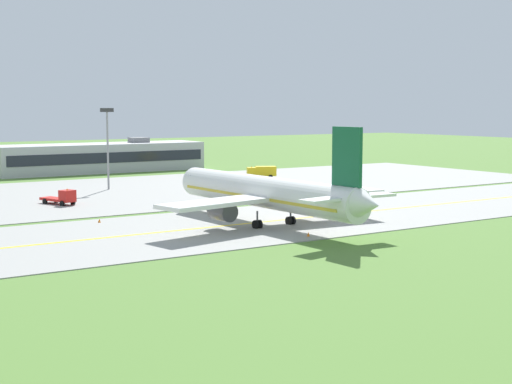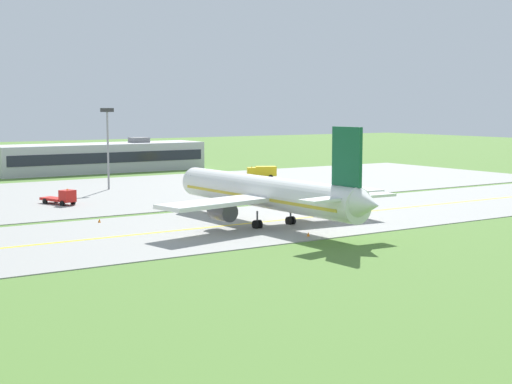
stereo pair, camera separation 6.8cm
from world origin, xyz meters
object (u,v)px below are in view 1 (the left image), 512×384
Objects in this scene: service_truck_fuel at (62,198)px; service_truck_catering at (349,168)px; apron_light_mast at (108,138)px; airplane_lead at (267,193)px; service_truck_baggage at (262,171)px.

service_truck_fuel is 1.05× the size of service_truck_catering.
service_truck_fuel is at bearing -130.65° from apron_light_mast.
service_truck_fuel is (-15.34, 33.00, -2.95)m from airplane_lead.
service_truck_catering is (57.50, 52.23, -2.95)m from airplane_lead.
service_truck_baggage is 0.99× the size of service_truck_catering.
airplane_lead is at bearing -137.75° from service_truck_catering.
airplane_lead is at bearing -65.07° from service_truck_fuel.
airplane_lead is 6.22× the size of service_truck_catering.
service_truck_fuel is at bearing -159.11° from service_truck_baggage.
service_truck_baggage is 0.43× the size of apron_light_mast.
service_truck_baggage is 35.70m from apron_light_mast.
service_truck_catering is 59.58m from apron_light_mast.
airplane_lead is 2.70× the size of apron_light_mast.
apron_light_mast is (-58.95, -3.04, 8.14)m from service_truck_catering.
service_truck_baggage is 0.94× the size of service_truck_fuel.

